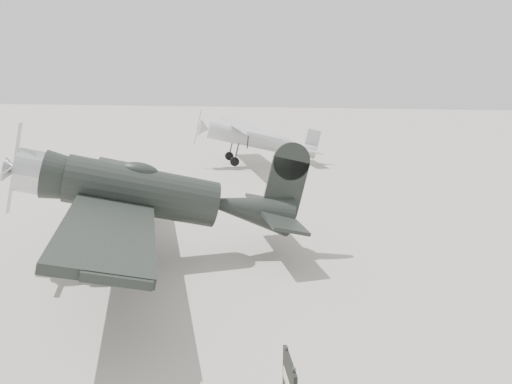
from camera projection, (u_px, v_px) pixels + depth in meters
The scene contains 3 objects.
ground at pixel (275, 258), 16.51m from camera, with size 160.00×160.00×0.00m, color #9D978B.
lowwing_monoplane at pixel (157, 195), 15.85m from camera, with size 9.67×12.61×4.16m.
highwing_monoplane at pixel (254, 135), 33.06m from camera, with size 8.61×11.47×3.33m.
Camera 1 is at (2.48, -15.39, 5.90)m, focal length 35.00 mm.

